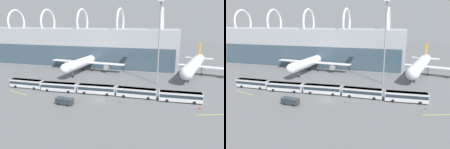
% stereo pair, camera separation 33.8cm
% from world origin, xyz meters
% --- Properties ---
extents(ground_plane, '(440.00, 440.00, 0.00)m').
position_xyz_m(ground_plane, '(0.00, 0.00, 0.00)').
color(ground_plane, slate).
extents(terminal_building, '(148.99, 25.68, 30.93)m').
position_xyz_m(terminal_building, '(-50.66, 54.84, 10.28)').
color(terminal_building, '#9EA3A8').
rests_on(terminal_building, ground_plane).
extents(airliner_at_gate_near, '(38.66, 41.50, 13.54)m').
position_xyz_m(airliner_at_gate_near, '(-19.70, 37.10, 4.99)').
color(airliner_at_gate_near, white).
rests_on(airliner_at_gate_near, ground_plane).
extents(airliner_at_gate_far, '(46.15, 42.89, 13.16)m').
position_xyz_m(airliner_at_gate_far, '(30.61, 42.39, 4.97)').
color(airliner_at_gate_far, silver).
rests_on(airliner_at_gate_far, ground_plane).
extents(shuttle_bus_0, '(12.84, 2.66, 3.19)m').
position_xyz_m(shuttle_bus_0, '(-30.64, 4.88, 1.88)').
color(shuttle_bus_0, silver).
rests_on(shuttle_bus_0, ground_plane).
extents(shuttle_bus_1, '(12.97, 3.31, 3.19)m').
position_xyz_m(shuttle_bus_1, '(-16.97, 4.40, 1.88)').
color(shuttle_bus_1, silver).
rests_on(shuttle_bus_1, ground_plane).
extents(shuttle_bus_2, '(12.97, 3.32, 3.19)m').
position_xyz_m(shuttle_bus_2, '(-3.29, 5.31, 1.88)').
color(shuttle_bus_2, silver).
rests_on(shuttle_bus_2, ground_plane).
extents(shuttle_bus_3, '(12.87, 2.76, 3.19)m').
position_xyz_m(shuttle_bus_3, '(10.39, 5.48, 1.88)').
color(shuttle_bus_3, silver).
rests_on(shuttle_bus_3, ground_plane).
extents(shuttle_bus_4, '(12.96, 3.26, 3.19)m').
position_xyz_m(shuttle_bus_4, '(24.07, 5.24, 1.88)').
color(shuttle_bus_4, silver).
rests_on(shuttle_bus_4, ground_plane).
extents(service_van_foreground, '(5.46, 2.55, 2.03)m').
position_xyz_m(service_van_foreground, '(-9.23, -6.27, 1.21)').
color(service_van_foreground, '#2D3338').
rests_on(service_van_foreground, ground_plane).
extents(floodlight_mast, '(2.21, 2.21, 31.71)m').
position_xyz_m(floodlight_mast, '(15.60, 23.72, 19.64)').
color(floodlight_mast, gray).
rests_on(floodlight_mast, ground_plane).
extents(lane_stripe_0, '(8.54, 3.11, 0.01)m').
position_xyz_m(lane_stripe_0, '(32.36, -2.07, 0.00)').
color(lane_stripe_0, yellow).
rests_on(lane_stripe_0, ground_plane).
extents(lane_stripe_1, '(9.61, 2.09, 0.01)m').
position_xyz_m(lane_stripe_1, '(-31.83, 9.48, 0.00)').
color(lane_stripe_1, yellow).
rests_on(lane_stripe_1, ground_plane).
extents(lane_stripe_2, '(8.94, 2.68, 0.01)m').
position_xyz_m(lane_stripe_2, '(-29.90, -0.90, 0.00)').
color(lane_stripe_2, yellow).
rests_on(lane_stripe_2, ground_plane).
extents(traffic_cone_0, '(0.55, 0.55, 0.67)m').
position_xyz_m(traffic_cone_0, '(6.05, 0.39, 0.32)').
color(traffic_cone_0, black).
rests_on(traffic_cone_0, ground_plane).
extents(traffic_cone_1, '(0.61, 0.61, 0.75)m').
position_xyz_m(traffic_cone_1, '(29.42, 1.12, 0.36)').
color(traffic_cone_1, black).
rests_on(traffic_cone_1, ground_plane).
extents(traffic_cone_2, '(0.45, 0.45, 0.78)m').
position_xyz_m(traffic_cone_2, '(1.77, 0.49, 0.38)').
color(traffic_cone_2, black).
rests_on(traffic_cone_2, ground_plane).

